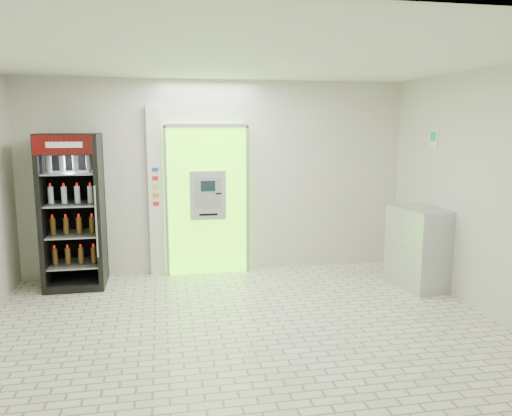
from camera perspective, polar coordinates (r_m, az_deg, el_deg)
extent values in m
plane|color=beige|center=(5.80, -1.09, -14.03)|extent=(6.00, 6.00, 0.00)
plane|color=beige|center=(7.84, -4.23, 3.49)|extent=(6.00, 0.00, 6.00)
plane|color=beige|center=(3.00, 7.01, -6.31)|extent=(6.00, 0.00, 6.00)
plane|color=beige|center=(6.58, 25.57, 1.45)|extent=(0.00, 5.00, 5.00)
plane|color=white|center=(5.36, -1.19, 16.84)|extent=(6.00, 6.00, 0.00)
cube|color=#62F10E|center=(7.79, -5.60, 0.84)|extent=(1.20, 0.12, 2.30)
cube|color=gray|center=(7.63, -5.69, 9.33)|extent=(1.28, 0.04, 0.06)
cube|color=gray|center=(7.69, -10.23, 0.62)|extent=(0.04, 0.04, 2.30)
cube|color=gray|center=(7.80, -0.94, 0.90)|extent=(0.04, 0.04, 2.30)
cube|color=black|center=(7.87, -4.76, -3.88)|extent=(0.62, 0.01, 0.67)
cube|color=black|center=(7.63, -8.22, 6.88)|extent=(0.22, 0.01, 0.18)
cube|color=#B0B3B8|center=(7.67, -5.54, 1.46)|extent=(0.55, 0.12, 0.75)
cube|color=black|center=(7.58, -5.51, 2.52)|extent=(0.22, 0.01, 0.16)
cube|color=gray|center=(7.62, -5.48, 0.43)|extent=(0.16, 0.01, 0.12)
cube|color=black|center=(7.62, -4.30, 1.65)|extent=(0.09, 0.01, 0.02)
cube|color=black|center=(7.65, -5.46, -0.76)|extent=(0.28, 0.01, 0.03)
cube|color=silver|center=(7.76, -11.38, 1.78)|extent=(0.22, 0.10, 2.60)
cube|color=#193FB2|center=(7.67, -11.47, 4.32)|extent=(0.09, 0.01, 0.06)
cube|color=red|center=(7.68, -11.44, 3.36)|extent=(0.09, 0.01, 0.06)
cube|color=yellow|center=(7.69, -11.40, 2.39)|extent=(0.09, 0.01, 0.06)
cube|color=orange|center=(7.71, -11.37, 1.44)|extent=(0.09, 0.01, 0.06)
cube|color=red|center=(7.73, -11.34, 0.48)|extent=(0.09, 0.01, 0.06)
cube|color=black|center=(7.56, -20.17, -0.36)|extent=(0.82, 0.75, 2.20)
cube|color=black|center=(7.90, -19.78, 0.06)|extent=(0.82, 0.06, 2.20)
cube|color=#B30E09|center=(7.10, -21.09, 6.76)|extent=(0.81, 0.01, 0.26)
cube|color=white|center=(7.10, -21.10, 6.76)|extent=(0.46, 0.00, 0.08)
cube|color=black|center=(7.80, -19.74, -7.93)|extent=(0.82, 0.75, 0.11)
cylinder|color=gray|center=(7.14, -17.81, -1.49)|extent=(0.02, 0.02, 0.99)
cube|color=gray|center=(7.72, -19.85, -5.99)|extent=(0.69, 0.64, 0.02)
cube|color=gray|center=(7.62, -20.03, -2.80)|extent=(0.69, 0.64, 0.02)
cube|color=gray|center=(7.54, -20.22, 0.47)|extent=(0.69, 0.64, 0.02)
cube|color=gray|center=(7.49, -20.41, 3.79)|extent=(0.69, 0.64, 0.02)
cube|color=#B0B3B8|center=(7.52, 18.14, -4.36)|extent=(0.70, 0.94, 1.15)
cube|color=gray|center=(7.37, 16.18, -4.07)|extent=(0.14, 0.84, 0.01)
cube|color=white|center=(7.70, 19.64, 7.49)|extent=(0.02, 0.22, 0.26)
cube|color=#0C8940|center=(7.69, 19.57, 7.72)|extent=(0.00, 0.14, 0.14)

